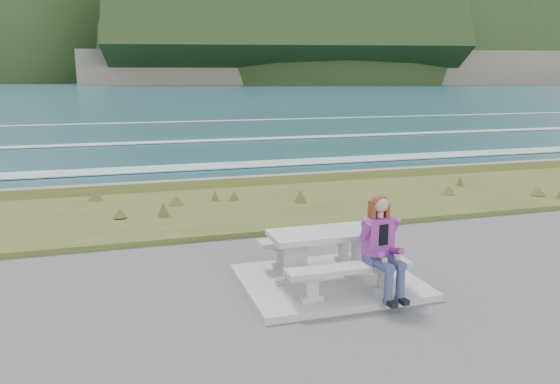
{
  "coord_description": "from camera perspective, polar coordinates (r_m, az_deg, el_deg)",
  "views": [
    {
      "loc": [
        -3.01,
        -7.21,
        3.1
      ],
      "look_at": [
        -0.41,
        1.2,
        1.22
      ],
      "focal_mm": 35.0,
      "sensor_mm": 36.0,
      "label": 1
    }
  ],
  "objects": [
    {
      "name": "shore_drop",
      "position": [
        15.71,
        -5.81,
        0.62
      ],
      "size": [
        160.0,
        0.8,
        2.2
      ],
      "primitive_type": "cube",
      "color": "#6E6552",
      "rests_on": "ground"
    },
    {
      "name": "headland_range",
      "position": [
        449.07,
        8.51,
        12.81
      ],
      "size": [
        729.83,
        363.95,
        232.61
      ],
      "color": "#6E6552",
      "rests_on": "ground"
    },
    {
      "name": "seated_woman",
      "position": [
        7.67,
        10.81,
        -7.03
      ],
      "size": [
        0.48,
        0.74,
        1.41
      ],
      "rotation": [
        0.0,
        0.0,
        0.14
      ],
      "color": "navy",
      "rests_on": "concrete_slab"
    },
    {
      "name": "grass_verge",
      "position": [
        12.95,
        -3.25,
        -1.81
      ],
      "size": [
        160.0,
        4.5,
        0.22
      ],
      "primitive_type": "cube",
      "color": "#38491B",
      "rests_on": "ground"
    },
    {
      "name": "picnic_table",
      "position": [
        8.17,
        5.24,
        -5.18
      ],
      "size": [
        1.8,
        0.75,
        0.75
      ],
      "color": "#979793",
      "rests_on": "concrete_slab"
    },
    {
      "name": "bench_seaward",
      "position": [
        8.86,
        3.48,
        -5.36
      ],
      "size": [
        1.8,
        0.35,
        0.45
      ],
      "color": "#979793",
      "rests_on": "concrete_slab"
    },
    {
      "name": "concrete_slab",
      "position": [
        8.38,
        5.16,
        -9.32
      ],
      "size": [
        2.6,
        2.1,
        0.1
      ],
      "primitive_type": "cube",
      "color": "#979793",
      "rests_on": "ground"
    },
    {
      "name": "bench_landward",
      "position": [
        7.64,
        7.22,
        -8.33
      ],
      "size": [
        1.8,
        0.35,
        0.45
      ],
      "color": "#979793",
      "rests_on": "concrete_slab"
    },
    {
      "name": "ocean",
      "position": [
        32.8,
        -11.76,
        3.33
      ],
      "size": [
        1600.0,
        1600.0,
        0.09
      ],
      "color": "#1F4B59",
      "rests_on": "ground"
    }
  ]
}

